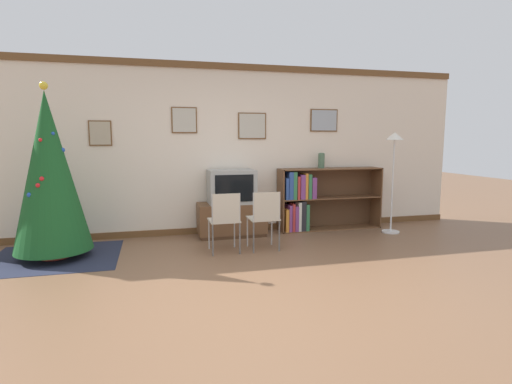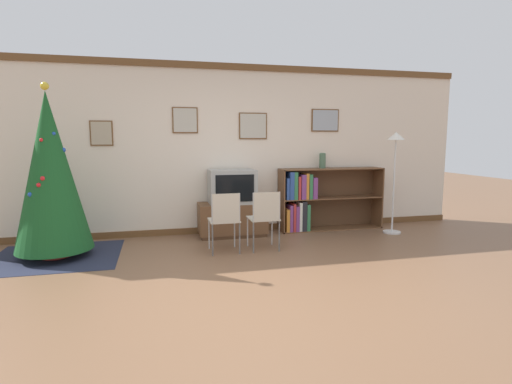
% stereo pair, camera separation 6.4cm
% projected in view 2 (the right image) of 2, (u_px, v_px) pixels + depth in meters
% --- Properties ---
extents(ground_plane, '(24.00, 24.00, 0.00)m').
position_uv_depth(ground_plane, '(258.00, 290.00, 4.06)').
color(ground_plane, brown).
extents(wall_back, '(8.50, 0.11, 2.70)m').
position_uv_depth(wall_back, '(218.00, 149.00, 6.41)').
color(wall_back, silver).
rests_on(wall_back, ground_plane).
extents(area_rug, '(1.58, 1.43, 0.01)m').
position_uv_depth(area_rug, '(56.00, 257.00, 5.17)').
color(area_rug, '#23283D').
rests_on(area_rug, ground_plane).
extents(christmas_tree, '(0.94, 0.94, 2.21)m').
position_uv_depth(christmas_tree, '(50.00, 172.00, 5.03)').
color(christmas_tree, maroon).
rests_on(christmas_tree, area_rug).
extents(tv_console, '(1.06, 0.50, 0.52)m').
position_uv_depth(tv_console, '(232.00, 219.00, 6.29)').
color(tv_console, '#4C311E').
rests_on(tv_console, ground_plane).
extents(television, '(0.72, 0.48, 0.53)m').
position_uv_depth(television, '(232.00, 187.00, 6.22)').
color(television, '#9E9E99').
rests_on(television, tv_console).
extents(folding_chair_left, '(0.40, 0.40, 0.82)m').
position_uv_depth(folding_chair_left, '(225.00, 219.00, 5.29)').
color(folding_chair_left, '#BCB29E').
rests_on(folding_chair_left, ground_plane).
extents(folding_chair_right, '(0.40, 0.40, 0.82)m').
position_uv_depth(folding_chair_right, '(265.00, 217.00, 5.42)').
color(folding_chair_right, '#BCB29E').
rests_on(folding_chair_right, ground_plane).
extents(bookshelf, '(1.78, 0.36, 1.04)m').
position_uv_depth(bookshelf, '(312.00, 200.00, 6.66)').
color(bookshelf, brown).
rests_on(bookshelf, ground_plane).
extents(vase, '(0.11, 0.11, 0.25)m').
position_uv_depth(vase, '(322.00, 160.00, 6.67)').
color(vase, '#47664C').
rests_on(vase, bookshelf).
extents(standing_lamp, '(0.28, 0.28, 1.63)m').
position_uv_depth(standing_lamp, '(395.00, 156.00, 6.35)').
color(standing_lamp, silver).
rests_on(standing_lamp, ground_plane).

